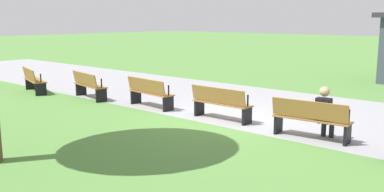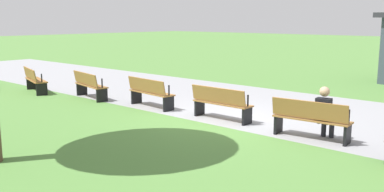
% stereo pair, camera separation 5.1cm
% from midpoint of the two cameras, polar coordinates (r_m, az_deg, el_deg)
% --- Properties ---
extents(ground_plane, '(120.00, 120.00, 0.00)m').
position_cam_midpoint_polar(ground_plane, '(11.35, 4.17, -3.17)').
color(ground_plane, '#54843D').
extents(path_paving, '(40.55, 5.84, 0.01)m').
position_cam_midpoint_polar(path_paving, '(13.23, 10.33, -1.38)').
color(path_paving, '#939399').
rests_on(path_paving, ground).
extents(bench_2, '(1.77, 0.93, 0.89)m').
position_cam_midpoint_polar(bench_2, '(16.45, -20.23, 2.07)').
color(bench_2, '#996633').
rests_on(bench_2, ground).
extents(bench_3, '(1.76, 0.78, 0.89)m').
position_cam_midpoint_polar(bench_3, '(14.62, -13.46, 1.47)').
color(bench_3, '#996633').
rests_on(bench_3, ground).
extents(bench_4, '(1.74, 0.63, 0.89)m').
position_cam_midpoint_polar(bench_4, '(12.85, -5.53, 0.53)').
color(bench_4, '#996633').
rests_on(bench_4, ground).
extents(bench_5, '(1.70, 0.47, 0.89)m').
position_cam_midpoint_polar(bench_5, '(11.20, 3.99, -0.89)').
color(bench_5, '#996633').
rests_on(bench_5, ground).
extents(bench_6, '(1.74, 0.63, 0.89)m').
position_cam_midpoint_polar(bench_6, '(9.76, 15.70, -2.93)').
color(bench_6, '#996633').
rests_on(bench_6, ground).
extents(person_seated, '(0.36, 0.54, 1.20)m').
position_cam_midpoint_polar(person_seated, '(9.77, 17.44, -2.01)').
color(person_seated, black).
rests_on(person_seated, ground).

